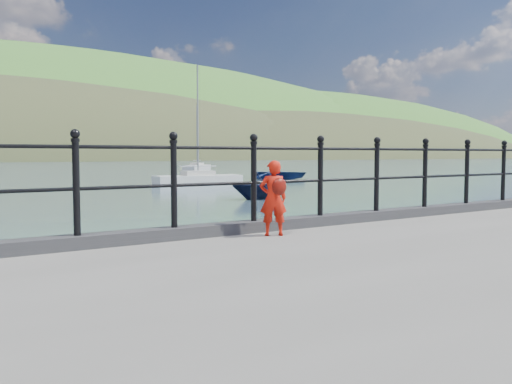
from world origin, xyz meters
TOP-DOWN VIEW (x-y plane):
  - ground at (0.00, 0.00)m, footprint 600.00×600.00m
  - kerb at (0.00, -0.15)m, footprint 60.00×0.30m
  - railing at (0.00, -0.15)m, footprint 18.11×0.11m
  - far_shore at (38.34, 239.41)m, footprint 830.00×200.00m
  - child at (0.60, -0.61)m, footprint 0.42×0.37m
  - launch_blue at (23.52, 30.07)m, footprint 5.58×5.65m
  - launch_navy at (10.51, 14.16)m, footprint 2.82×2.47m
  - sailboat_near at (13.28, 25.19)m, footprint 5.93×2.04m
  - sailboat_far at (30.06, 56.89)m, footprint 5.64×5.15m

SIDE VIEW (x-z plane):
  - far_shore at x=38.34m, z-range -100.57..55.43m
  - ground at x=0.00m, z-range 0.00..0.00m
  - sailboat_near at x=13.28m, z-range -3.69..4.37m
  - sailboat_far at x=30.06m, z-range -3.98..4.66m
  - launch_blue at x=23.52m, z-range 0.00..0.96m
  - launch_navy at x=10.51m, z-range 0.00..1.42m
  - kerb at x=0.00m, z-range 1.00..1.15m
  - child at x=0.60m, z-range 1.01..1.99m
  - railing at x=0.00m, z-range 1.23..2.42m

